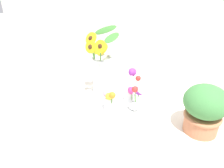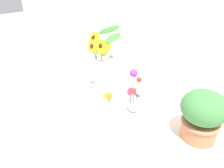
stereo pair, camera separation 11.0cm
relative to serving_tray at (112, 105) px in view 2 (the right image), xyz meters
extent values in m
plane|color=silver|center=(0.00, -0.04, -0.01)|extent=(6.00, 6.00, 0.00)
cylinder|color=white|center=(0.00, 0.00, 0.00)|extent=(0.42, 0.42, 0.02)
cylinder|color=silver|center=(-0.10, 0.05, 0.12)|extent=(0.10, 0.10, 0.21)
torus|color=silver|center=(-0.10, 0.05, 0.23)|extent=(0.11, 0.11, 0.01)
cylinder|color=#4C8438|center=(-0.09, 0.02, 0.19)|extent=(0.06, 0.07, 0.24)
cylinder|color=yellow|center=(-0.06, -0.01, 0.32)|extent=(0.07, 0.03, 0.07)
sphere|color=#382314|center=(-0.06, -0.01, 0.32)|extent=(0.03, 0.03, 0.03)
cylinder|color=#4C8438|center=(-0.13, 0.06, 0.14)|extent=(0.05, 0.07, 0.21)
cylinder|color=yellow|center=(-0.15, 0.10, 0.26)|extent=(0.10, 0.08, 0.08)
sphere|color=#382314|center=(-0.15, 0.10, 0.26)|extent=(0.04, 0.04, 0.04)
cylinder|color=#4C8438|center=(-0.14, 0.04, 0.19)|extent=(0.06, 0.01, 0.26)
cylinder|color=yellow|center=(-0.16, 0.04, 0.32)|extent=(0.08, 0.05, 0.07)
sphere|color=#382314|center=(-0.16, 0.04, 0.32)|extent=(0.03, 0.03, 0.03)
cylinder|color=#4C8438|center=(-0.11, 0.02, 0.18)|extent=(0.02, 0.08, 0.24)
cylinder|color=yellow|center=(-0.12, -0.01, 0.30)|extent=(0.07, 0.03, 0.07)
sphere|color=#382314|center=(-0.12, -0.01, 0.30)|extent=(0.03, 0.03, 0.03)
ellipsoid|color=#38702D|center=(-0.04, 0.05, 0.35)|extent=(0.05, 0.10, 0.04)
ellipsoid|color=#38702D|center=(-0.13, 0.11, 0.36)|extent=(0.14, 0.10, 0.07)
cylinder|color=white|center=(0.04, -0.07, 0.05)|extent=(0.06, 0.06, 0.09)
cylinder|color=#568E42|center=(0.04, -0.05, 0.07)|extent=(0.01, 0.02, 0.08)
sphere|color=white|center=(0.04, -0.04, 0.11)|extent=(0.03, 0.03, 0.03)
cylinder|color=#568E42|center=(0.05, -0.08, 0.08)|extent=(0.01, 0.03, 0.08)
sphere|color=yellow|center=(0.05, -0.09, 0.12)|extent=(0.03, 0.03, 0.03)
cylinder|color=#568E42|center=(0.03, -0.07, 0.07)|extent=(0.03, 0.01, 0.09)
sphere|color=pink|center=(0.02, -0.07, 0.12)|extent=(0.04, 0.04, 0.04)
cylinder|color=#568E42|center=(0.06, -0.09, 0.08)|extent=(0.02, 0.02, 0.10)
sphere|color=orange|center=(0.07, -0.09, 0.13)|extent=(0.03, 0.03, 0.03)
sphere|color=white|center=(0.12, 0.02, 0.04)|extent=(0.06, 0.06, 0.06)
cylinder|color=white|center=(0.12, 0.02, 0.08)|extent=(0.03, 0.03, 0.04)
cylinder|color=#568E42|center=(0.14, 0.03, 0.08)|extent=(0.02, 0.02, 0.08)
sphere|color=white|center=(0.15, 0.04, 0.12)|extent=(0.04, 0.04, 0.04)
cylinder|color=#568E42|center=(0.14, 0.01, 0.09)|extent=(0.01, 0.04, 0.12)
sphere|color=red|center=(0.14, -0.01, 0.15)|extent=(0.03, 0.03, 0.03)
cylinder|color=#568E42|center=(0.13, 0.03, 0.08)|extent=(0.01, 0.02, 0.07)
sphere|color=purple|center=(0.14, 0.04, 0.11)|extent=(0.04, 0.04, 0.04)
cylinder|color=#568E42|center=(0.10, 0.03, 0.07)|extent=(0.02, 0.03, 0.07)
sphere|color=#C6337A|center=(0.09, 0.04, 0.10)|extent=(0.04, 0.04, 0.04)
cylinder|color=white|center=(0.07, 0.08, 0.06)|extent=(0.07, 0.07, 0.11)
cylinder|color=#568E42|center=(0.07, 0.08, 0.08)|extent=(0.02, 0.03, 0.10)
sphere|color=white|center=(0.07, 0.07, 0.13)|extent=(0.04, 0.04, 0.04)
cylinder|color=#568E42|center=(0.06, 0.08, 0.09)|extent=(0.01, 0.01, 0.11)
sphere|color=pink|center=(0.07, 0.08, 0.14)|extent=(0.03, 0.03, 0.03)
cylinder|color=#568E42|center=(0.08, 0.10, 0.09)|extent=(0.02, 0.03, 0.10)
sphere|color=red|center=(0.09, 0.11, 0.14)|extent=(0.03, 0.03, 0.03)
cylinder|color=#568E42|center=(0.07, 0.09, 0.10)|extent=(0.03, 0.03, 0.13)
sphere|color=purple|center=(0.05, 0.11, 0.17)|extent=(0.04, 0.04, 0.04)
cylinder|color=#B7704C|center=(0.43, 0.08, 0.04)|extent=(0.15, 0.15, 0.09)
torus|color=#B7704C|center=(0.43, 0.08, 0.07)|extent=(0.16, 0.16, 0.02)
ellipsoid|color=#3D7A3D|center=(0.43, 0.08, 0.15)|extent=(0.19, 0.19, 0.14)
camera|label=1|loc=(0.58, -0.77, 0.65)|focal=35.00mm
camera|label=2|loc=(0.67, -0.70, 0.65)|focal=35.00mm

